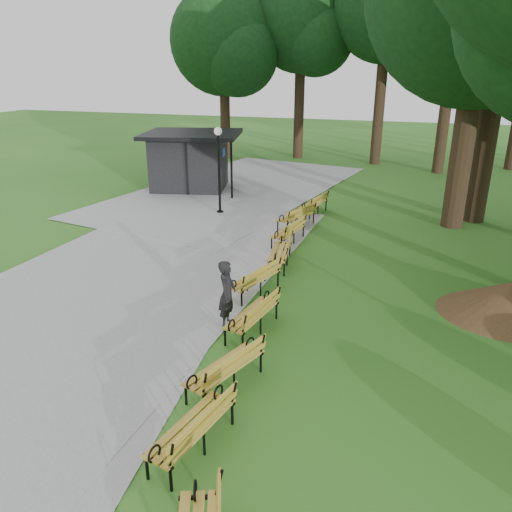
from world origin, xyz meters
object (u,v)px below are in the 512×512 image
(dirt_mound, at_px, (511,299))
(bench_6, at_px, (288,231))
(person, at_px, (227,294))
(bench_5, at_px, (280,252))
(bench_3, at_px, (252,315))
(lamp_post, at_px, (219,153))
(bench_1, at_px, (192,427))
(bench_2, at_px, (225,367))
(bench_8, at_px, (313,204))
(bench_7, at_px, (296,217))
(kiosk, at_px, (189,161))
(bench_4, at_px, (254,279))

(dirt_mound, bearing_deg, bench_6, 152.45)
(person, relative_size, bench_5, 0.85)
(bench_3, distance_m, bench_6, 6.19)
(lamp_post, distance_m, bench_1, 13.79)
(bench_2, bearing_deg, person, -140.32)
(bench_1, xyz_separation_m, bench_8, (-1.07, 13.79, 0.00))
(bench_5, height_order, bench_7, same)
(kiosk, bearing_deg, person, -74.82)
(bench_6, bearing_deg, bench_3, 16.97)
(lamp_post, xyz_separation_m, bench_3, (4.44, -8.91, -2.04))
(person, height_order, bench_2, person)
(bench_2, height_order, bench_7, same)
(lamp_post, bearing_deg, bench_3, -63.51)
(bench_5, bearing_deg, bench_2, -2.60)
(bench_2, bearing_deg, bench_7, -154.08)
(bench_3, bearing_deg, bench_5, -163.15)
(bench_6, relative_size, bench_8, 1.00)
(bench_5, height_order, bench_8, same)
(lamp_post, relative_size, bench_1, 1.84)
(person, height_order, bench_5, person)
(dirt_mound, distance_m, bench_3, 6.33)
(bench_6, bearing_deg, person, 11.06)
(person, xyz_separation_m, kiosk, (-6.88, 12.45, 0.58))
(kiosk, height_order, bench_2, kiosk)
(bench_8, bearing_deg, bench_5, 14.69)
(kiosk, bearing_deg, bench_5, -63.98)
(bench_1, height_order, bench_2, same)
(dirt_mound, xyz_separation_m, bench_2, (-5.50, -4.92, -0.00))
(person, bearing_deg, bench_5, -8.40)
(bench_6, bearing_deg, bench_2, 16.46)
(person, distance_m, bench_1, 4.11)
(kiosk, bearing_deg, bench_7, -48.87)
(person, relative_size, kiosk, 0.37)
(bench_1, xyz_separation_m, bench_6, (-1.12, 10.00, 0.00))
(person, distance_m, kiosk, 14.24)
(lamp_post, bearing_deg, dirt_mound, -31.27)
(lamp_post, distance_m, bench_4, 8.23)
(bench_3, xyz_separation_m, bench_5, (-0.51, 4.14, 0.00))
(bench_2, relative_size, bench_4, 1.00)
(dirt_mound, bearing_deg, person, -157.39)
(bench_3, bearing_deg, bench_4, -152.77)
(dirt_mound, relative_size, bench_3, 1.50)
(bench_4, bearing_deg, bench_7, -158.79)
(lamp_post, xyz_separation_m, bench_4, (3.84, -6.99, -2.04))
(bench_5, bearing_deg, bench_1, -3.09)
(bench_1, relative_size, bench_7, 1.00)
(bench_6, xyz_separation_m, bench_8, (0.05, 3.79, 0.00))
(lamp_post, height_order, bench_5, lamp_post)
(dirt_mound, bearing_deg, kiosk, 143.42)
(kiosk, distance_m, bench_1, 18.23)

